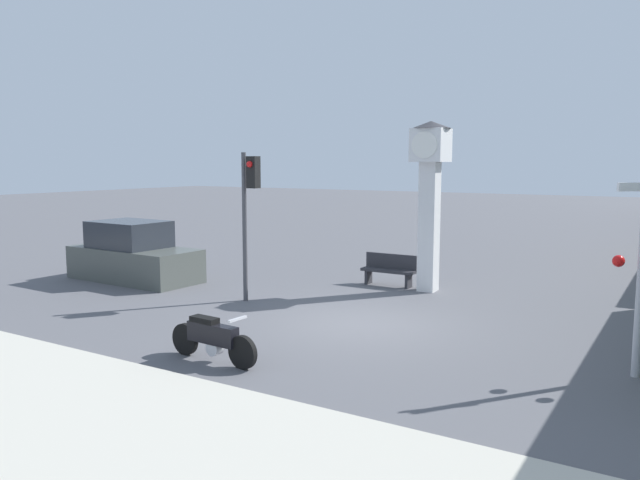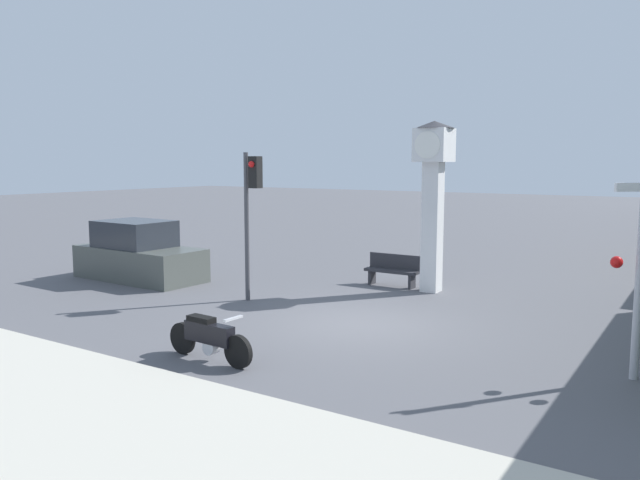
# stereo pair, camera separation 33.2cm
# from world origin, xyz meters

# --- Properties ---
(ground_plane) EXTENTS (120.00, 120.00, 0.00)m
(ground_plane) POSITION_xyz_m (0.00, 0.00, 0.00)
(ground_plane) COLOR #56565B
(sidewalk_strip) EXTENTS (36.00, 6.00, 0.10)m
(sidewalk_strip) POSITION_xyz_m (0.00, -7.74, 0.05)
(sidewalk_strip) COLOR #BCB7A8
(sidewalk_strip) RESTS_ON ground_plane
(motorcycle) EXTENTS (2.03, 0.44, 0.89)m
(motorcycle) POSITION_xyz_m (-0.95, -3.74, 0.43)
(motorcycle) COLOR black
(motorcycle) RESTS_ON ground_plane
(clock_tower) EXTENTS (1.08, 1.08, 4.68)m
(clock_tower) POSITION_xyz_m (0.01, 4.16, 3.09)
(clock_tower) COLOR white
(clock_tower) RESTS_ON ground_plane
(traffic_light) EXTENTS (0.50, 0.35, 3.82)m
(traffic_light) POSITION_xyz_m (-3.41, 0.53, 2.64)
(traffic_light) COLOR #47474C
(traffic_light) RESTS_ON ground_plane
(bench) EXTENTS (1.60, 0.44, 0.92)m
(bench) POSITION_xyz_m (-1.23, 4.28, 0.49)
(bench) COLOR #2D2D33
(bench) RESTS_ON ground_plane
(parked_car) EXTENTS (4.26, 1.94, 1.80)m
(parked_car) POSITION_xyz_m (-8.25, 1.01, 0.75)
(parked_car) COLOR #4C514C
(parked_car) RESTS_ON ground_plane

